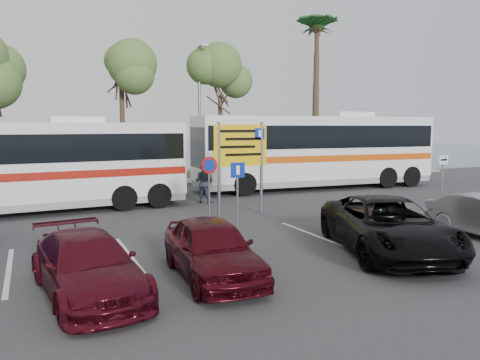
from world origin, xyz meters
name	(u,v)px	position (x,y,z in m)	size (l,w,h in m)	color
ground	(253,234)	(0.00, 0.00, 0.00)	(120.00, 120.00, 0.00)	#333336
kerb_strip	(150,183)	(0.00, 14.00, 0.07)	(44.00, 2.40, 0.15)	gray
seawall	(142,176)	(0.00, 16.00, 0.30)	(48.00, 0.80, 0.60)	#A29A81
sea	(77,150)	(0.00, 60.00, 0.01)	(140.00, 140.00, 0.00)	#425569
tree_mid	(121,69)	(-1.50, 14.00, 6.65)	(3.20, 3.20, 8.00)	#382619
tree_right	(220,82)	(4.50, 14.00, 6.17)	(3.20, 3.20, 7.40)	#382619
palm_tree	(317,29)	(11.50, 14.00, 9.87)	(4.80, 4.80, 11.20)	#382619
street_lamp_right	(200,107)	(3.00, 13.52, 4.60)	(0.45, 1.15, 8.01)	slate
direction_sign	(241,152)	(1.00, 3.20, 2.43)	(2.20, 0.12, 3.60)	slate
sign_no_stop	(209,179)	(-0.60, 2.38, 1.58)	(0.60, 0.08, 2.35)	slate
sign_parking	(238,186)	(-0.20, 0.79, 1.47)	(0.50, 0.07, 2.25)	slate
sign_taxi	(443,173)	(9.80, 1.49, 1.42)	(0.50, 0.07, 2.20)	slate
lane_markings	(233,245)	(-1.14, -1.00, 0.00)	(12.02, 4.20, 0.01)	silver
coach_bus_left	(28,169)	(-6.50, 6.85, 1.77)	(12.40, 3.45, 3.82)	white
coach_bus_right	(316,153)	(8.01, 8.60, 1.96)	(13.70, 3.73, 4.22)	white
car_maroon	(87,265)	(-5.45, -3.50, 0.62)	(1.74, 4.29, 1.24)	#4E0D19
car_red	(212,248)	(-2.75, -3.50, 0.68)	(1.61, 4.00, 1.36)	#460A13
suv_black	(388,226)	(2.34, -3.50, 0.75)	(2.49, 5.41, 1.50)	black
pedestrian_far	(204,182)	(0.70, 6.50, 0.94)	(0.91, 0.71, 1.87)	#343A4F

